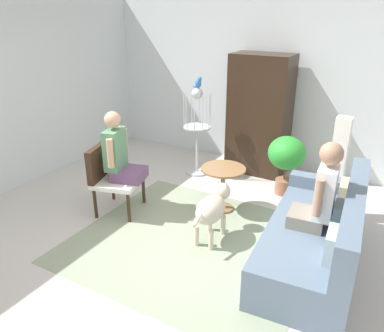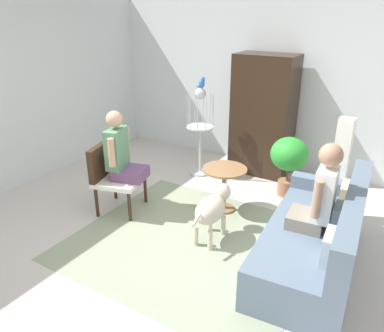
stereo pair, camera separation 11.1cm
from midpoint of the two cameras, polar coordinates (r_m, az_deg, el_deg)
name	(u,v)px [view 1 (the left image)]	position (r m, az deg, el deg)	size (l,w,h in m)	color
ground_plane	(188,242)	(4.54, -1.37, -11.22)	(7.09, 7.09, 0.00)	beige
back_wall	(275,86)	(6.45, 11.74, 11.67)	(6.51, 0.12, 2.70)	silver
left_wall	(19,95)	(6.21, -24.92, 9.63)	(0.12, 6.10, 2.70)	silver
area_rug	(194,242)	(4.53, -0.38, -11.26)	(2.66, 2.41, 0.01)	gray
couch	(318,237)	(4.24, 17.61, -10.06)	(1.02, 2.08, 0.89)	slate
armchair	(110,172)	(5.09, -12.72, -0.87)	(0.71, 0.76, 0.91)	#382316
person_on_couch	(321,193)	(3.98, 17.96, -3.80)	(0.45, 0.52, 0.92)	slate
person_on_armchair	(119,153)	(4.93, -11.45, 1.95)	(0.54, 0.52, 0.88)	#66446E
round_end_table	(223,180)	(5.02, 4.02, -2.16)	(0.58, 0.58, 0.60)	olive
dog	(212,208)	(4.42, 2.36, -6.21)	(0.32, 0.85, 0.62)	beige
bird_cage_stand	(197,129)	(6.04, 0.22, 5.59)	(0.43, 0.43, 1.40)	silver
parrot	(198,83)	(5.86, 0.40, 12.35)	(0.17, 0.10, 0.17)	blue
potted_plant	(286,156)	(5.53, 13.36, 1.43)	(0.53, 0.53, 0.87)	#996047
column_lamp	(337,170)	(5.06, 20.22, -0.52)	(0.20, 0.20, 1.33)	#4C4742
armoire_cabinet	(260,115)	(6.18, 9.55, 7.51)	(0.92, 0.56, 1.89)	black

